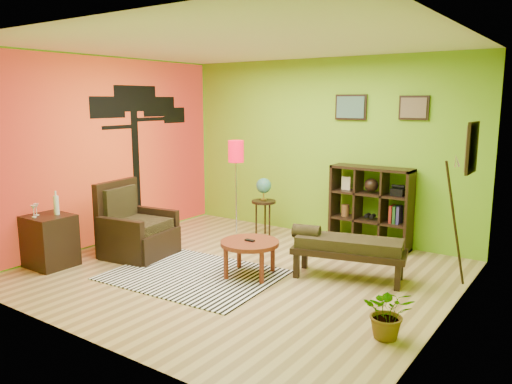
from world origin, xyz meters
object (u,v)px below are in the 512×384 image
Objects in this scene: side_cabinet at (50,240)px; cube_shelf at (371,207)px; bench at (346,246)px; coffee_table at (250,246)px; globe_table at (264,192)px; armchair at (135,233)px; floor_lamp at (236,161)px; potted_plant at (388,318)px.

cube_shelf reaches higher than side_cabinet.
cube_shelf is 1.49m from bench.
globe_table is at bearing 118.78° from coffee_table.
floor_lamp is at bearing 55.61° from armchair.
coffee_table is at bearing -61.22° from globe_table.
floor_lamp is 0.85m from globe_table.
coffee_table is 1.45× the size of potted_plant.
floor_lamp is at bearing 57.68° from side_cabinet.
armchair reaches higher than globe_table.
coffee_table is 1.84m from armchair.
floor_lamp reaches higher than bench.
armchair reaches higher than coffee_table.
armchair is 1.78m from floor_lamp.
side_cabinet is 3.22m from globe_table.
coffee_table is at bearing 26.67° from side_cabinet.
armchair is 0.87× the size of cube_shelf.
side_cabinet reaches higher than potted_plant.
side_cabinet reaches higher than globe_table.
floor_lamp reaches higher than armchair.
coffee_table is 2.11m from potted_plant.
side_cabinet is at bearing -119.52° from armchair.
floor_lamp is 3.14× the size of potted_plant.
cube_shelf is (1.65, 0.39, -0.11)m from globe_table.
armchair is 1.11m from side_cabinet.
side_cabinet is at bearing -172.63° from potted_plant.
armchair is 1.04× the size of side_cabinet.
coffee_table is at bearing -109.94° from cube_shelf.
bench is at bearing -11.97° from floor_lamp.
coffee_table is 0.70× the size of armchair.
armchair is 2.12m from globe_table.
cube_shelf reaches higher than armchair.
bench is at bearing -79.59° from cube_shelf.
armchair is 3.85m from potted_plant.
coffee_table is 0.60× the size of cube_shelf.
armchair is 3.44m from cube_shelf.
coffee_table is at bearing -46.23° from floor_lamp.
side_cabinet is (-2.37, -1.19, -0.04)m from coffee_table.
coffee_table is 1.67m from floor_lamp.
coffee_table is 1.91m from globe_table.
armchair is at bearing -138.52° from cube_shelf.
floor_lamp is at bearing -96.12° from globe_table.
coffee_table is at bearing 6.95° from armchair.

